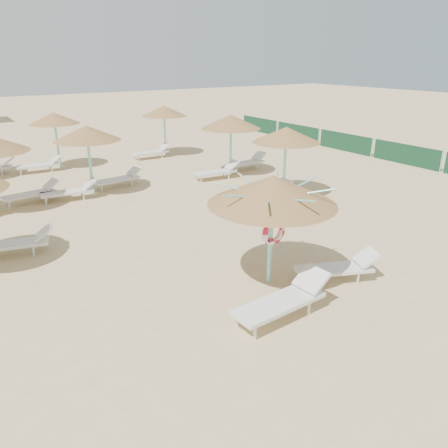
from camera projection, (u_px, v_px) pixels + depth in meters
ground at (257, 289)px, 10.26m from camera, size 120.00×120.00×0.00m
main_palapa at (272, 191)px, 9.78m from camera, size 2.95×2.95×2.65m
lounger_main_a at (285, 300)px, 9.07m from camera, size 2.30×0.81×0.82m
lounger_main_b at (339, 267)px, 10.55m from camera, size 2.07×1.32×0.73m
palapa_field at (91, 133)px, 17.28m from camera, size 15.41×12.80×2.72m
windbreak_fence at (346, 142)px, 25.02m from camera, size 0.08×19.84×1.10m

